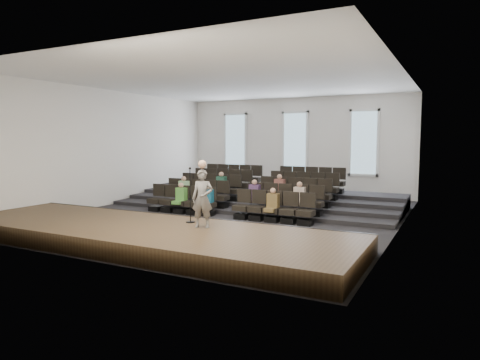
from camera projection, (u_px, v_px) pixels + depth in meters
ground at (232, 215)px, 16.26m from camera, size 14.00×14.00×0.00m
ceiling at (232, 81)px, 15.78m from camera, size 12.00×14.00×0.02m
wall_back at (295, 146)px, 22.24m from camera, size 12.00×0.04×5.00m
wall_front at (87, 155)px, 9.80m from camera, size 12.00×0.04×5.00m
wall_left at (111, 148)px, 18.75m from camera, size 0.04×14.00×5.00m
wall_right at (402, 151)px, 13.29m from camera, size 0.04×14.00×5.00m
stage at (144, 235)px, 11.71m from camera, size 11.80×3.60×0.50m
stage_lip at (181, 224)px, 13.28m from camera, size 11.80×0.06×0.52m
risers at (265, 199)px, 19.05m from camera, size 11.80×4.80×0.60m
seating_rows at (249, 193)px, 17.56m from camera, size 6.80×4.70×1.67m
windows at (295, 142)px, 22.16m from camera, size 8.44×0.10×3.24m
audience at (236, 193)px, 16.46m from camera, size 5.45×2.64×1.10m
speaker at (203, 199)px, 11.40m from camera, size 0.66×0.53×1.57m
mic_stand at (190, 206)px, 12.14m from camera, size 0.26×0.26×1.58m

